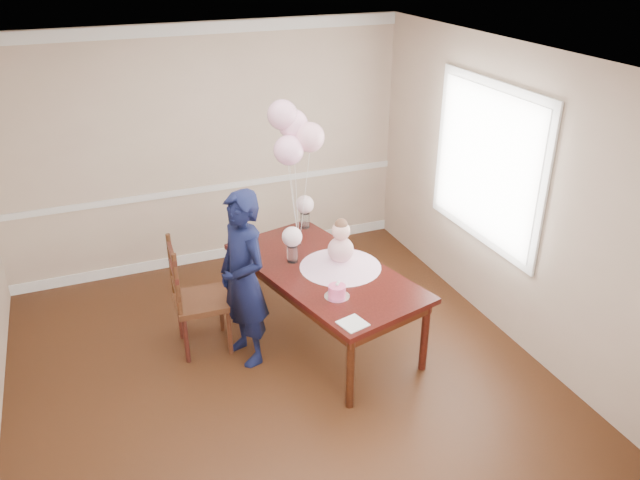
{
  "coord_description": "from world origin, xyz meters",
  "views": [
    {
      "loc": [
        -1.31,
        -4.06,
        3.52
      ],
      "look_at": [
        0.55,
        0.53,
        1.05
      ],
      "focal_mm": 35.0,
      "sensor_mm": 36.0,
      "label": 1
    }
  ],
  "objects_px": {
    "birthday_cake": "(337,291)",
    "woman": "(243,279)",
    "dining_chair_seat": "(202,301)",
    "dining_table_top": "(324,272)"
  },
  "relations": [
    {
      "from": "dining_table_top",
      "to": "woman",
      "type": "bearing_deg",
      "value": 166.82
    },
    {
      "from": "dining_table_top",
      "to": "woman",
      "type": "relative_size",
      "value": 1.22
    },
    {
      "from": "woman",
      "to": "dining_table_top",
      "type": "bearing_deg",
      "value": 75.67
    },
    {
      "from": "birthday_cake",
      "to": "dining_chair_seat",
      "type": "height_order",
      "value": "birthday_cake"
    },
    {
      "from": "birthday_cake",
      "to": "dining_chair_seat",
      "type": "xyz_separation_m",
      "value": [
        -1.0,
        0.77,
        -0.31
      ]
    },
    {
      "from": "dining_table_top",
      "to": "dining_chair_seat",
      "type": "bearing_deg",
      "value": 150.9
    },
    {
      "from": "birthday_cake",
      "to": "dining_chair_seat",
      "type": "bearing_deg",
      "value": 142.58
    },
    {
      "from": "dining_table_top",
      "to": "birthday_cake",
      "type": "distance_m",
      "value": 0.49
    },
    {
      "from": "birthday_cake",
      "to": "woman",
      "type": "height_order",
      "value": "woman"
    },
    {
      "from": "dining_chair_seat",
      "to": "woman",
      "type": "height_order",
      "value": "woman"
    }
  ]
}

